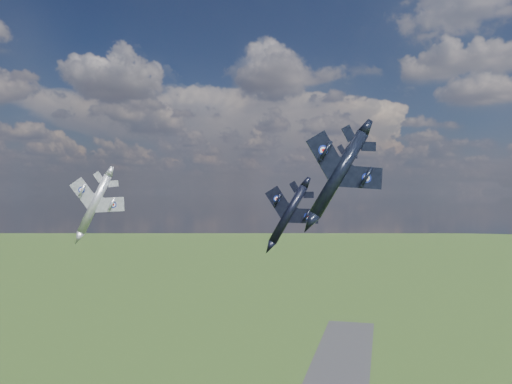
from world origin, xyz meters
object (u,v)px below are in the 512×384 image
(jet_right_navy, at_px, (339,174))
(jet_high_navy, at_px, (337,172))
(jet_lead_navy, at_px, (288,214))
(jet_left_silver, at_px, (95,204))

(jet_right_navy, height_order, jet_high_navy, jet_high_navy)
(jet_lead_navy, height_order, jet_left_silver, jet_left_silver)
(jet_right_navy, bearing_deg, jet_lead_navy, 90.83)
(jet_right_navy, xyz_separation_m, jet_high_navy, (-3.81, 39.63, 1.73))
(jet_lead_navy, relative_size, jet_high_navy, 0.99)
(jet_lead_navy, xyz_separation_m, jet_left_silver, (-36.75, 3.18, 1.31))
(jet_lead_navy, relative_size, jet_left_silver, 0.88)
(jet_lead_navy, bearing_deg, jet_left_silver, 161.81)
(jet_lead_navy, distance_m, jet_left_silver, 36.91)
(jet_right_navy, distance_m, jet_left_silver, 53.38)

